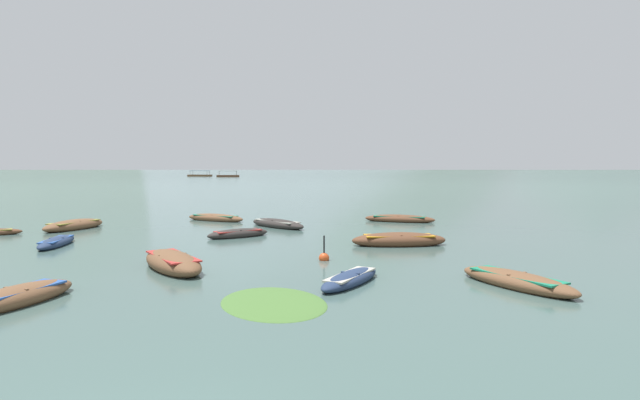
# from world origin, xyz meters

# --- Properties ---
(ground_plane) EXTENTS (6000.00, 6000.00, 0.00)m
(ground_plane) POSITION_xyz_m (0.00, 1500.00, 0.00)
(ground_plane) COLOR #425B56
(mountain_1) EXTENTS (1933.91, 1933.91, 519.65)m
(mountain_1) POSITION_xyz_m (-1043.04, 2040.00, 259.82)
(mountain_1) COLOR #56665B
(mountain_1) RESTS_ON ground
(mountain_2) EXTENTS (2292.71, 2292.71, 591.08)m
(mountain_2) POSITION_xyz_m (-378.18, 2412.04, 295.54)
(mountain_2) COLOR slate
(mountain_2) RESTS_ON ground
(mountain_3) EXTENTS (1331.28, 1331.28, 538.85)m
(mountain_3) POSITION_xyz_m (210.37, 2192.31, 269.43)
(mountain_3) COLOR #56665B
(mountain_3) RESTS_ON ground
(mountain_4) EXTENTS (983.93, 983.93, 277.84)m
(mountain_4) POSITION_xyz_m (1126.34, 2028.13, 138.92)
(mountain_4) COLOR #4C5B56
(mountain_4) RESTS_ON ground
(rowboat_0) EXTENTS (4.33, 2.97, 0.57)m
(rowboat_0) POSITION_xyz_m (-4.39, 27.54, 0.18)
(rowboat_0) COLOR brown
(rowboat_0) RESTS_ON ground
(rowboat_1) EXTENTS (3.40, 4.12, 0.74)m
(rowboat_1) POSITION_xyz_m (-2.58, 12.03, 0.23)
(rowboat_1) COLOR brown
(rowboat_1) RESTS_ON ground
(rowboat_2) EXTENTS (1.35, 3.62, 0.47)m
(rowboat_2) POSITION_xyz_m (-9.19, 17.17, 0.15)
(rowboat_2) COLOR navy
(rowboat_2) RESTS_ON ground
(rowboat_3) EXTENTS (2.56, 4.35, 0.68)m
(rowboat_3) POSITION_xyz_m (-11.32, 23.10, 0.21)
(rowboat_3) COLOR brown
(rowboat_3) RESTS_ON ground
(rowboat_4) EXTENTS (3.20, 2.69, 0.52)m
(rowboat_4) POSITION_xyz_m (-1.67, 19.89, 0.16)
(rowboat_4) COLOR #2D2826
(rowboat_4) RESTS_ON ground
(rowboat_5) EXTENTS (4.60, 2.61, 0.56)m
(rowboat_5) POSITION_xyz_m (7.39, 26.95, 0.18)
(rowboat_5) COLOR brown
(rowboat_5) RESTS_ON ground
(rowboat_6) EXTENTS (2.90, 3.93, 0.54)m
(rowboat_6) POSITION_xyz_m (7.99, 9.54, 0.17)
(rowboat_6) COLOR brown
(rowboat_6) RESTS_ON ground
(rowboat_7) EXTENTS (2.33, 3.25, 0.44)m
(rowboat_7) POSITION_xyz_m (3.25, 9.94, 0.14)
(rowboat_7) COLOR navy
(rowboat_7) RESTS_ON ground
(rowboat_9) EXTENTS (4.27, 1.74, 0.71)m
(rowboat_9) POSITION_xyz_m (5.84, 17.28, 0.22)
(rowboat_9) COLOR brown
(rowboat_9) RESTS_ON ground
(rowboat_10) EXTENTS (3.89, 4.08, 0.59)m
(rowboat_10) POSITION_xyz_m (-0.10, 24.08, 0.18)
(rowboat_10) COLOR #2D2826
(rowboat_10) RESTS_ON ground
(rowboat_12) EXTENTS (2.08, 3.55, 0.57)m
(rowboat_12) POSITION_xyz_m (-5.20, 7.68, 0.18)
(rowboat_12) COLOR brown
(rowboat_12) RESTS_ON ground
(ferry_0) EXTENTS (9.02, 4.72, 2.54)m
(ferry_0) POSITION_xyz_m (-33.03, 188.06, 0.45)
(ferry_0) COLOR brown
(ferry_0) RESTS_ON ground
(ferry_1) EXTENTS (9.84, 4.89, 2.54)m
(ferry_1) POSITION_xyz_m (-46.72, 200.13, 0.45)
(ferry_1) COLOR brown
(ferry_1) RESTS_ON ground
(mooring_buoy) EXTENTS (0.39, 0.39, 1.03)m
(mooring_buoy) POSITION_xyz_m (2.51, 13.68, 0.10)
(mooring_buoy) COLOR #DB4C1E
(mooring_buoy) RESTS_ON ground
(weed_patch_1) EXTENTS (3.68, 4.14, 0.14)m
(weed_patch_1) POSITION_xyz_m (1.19, 7.79, 0.00)
(weed_patch_1) COLOR #477033
(weed_patch_1) RESTS_ON ground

